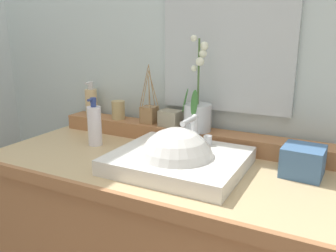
{
  "coord_description": "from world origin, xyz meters",
  "views": [
    {
      "loc": [
        0.58,
        -1.07,
        1.3
      ],
      "look_at": [
        0.04,
        -0.01,
        0.97
      ],
      "focal_mm": 36.81,
      "sensor_mm": 36.0,
      "label": 1
    }
  ],
  "objects_px": {
    "tumbler_cup": "(118,110)",
    "reed_diffuser": "(149,114)",
    "tissue_box": "(303,161)",
    "soap_dispenser": "(91,101)",
    "potted_plant": "(198,111)",
    "lotion_bottle": "(95,125)",
    "trinket_box": "(171,118)",
    "sink_basin": "(177,164)"
  },
  "relations": [
    {
      "from": "potted_plant",
      "to": "soap_dispenser",
      "type": "height_order",
      "value": "potted_plant"
    },
    {
      "from": "soap_dispenser",
      "to": "reed_diffuser",
      "type": "xyz_separation_m",
      "value": [
        0.35,
        -0.02,
        -0.03
      ]
    },
    {
      "from": "reed_diffuser",
      "to": "tissue_box",
      "type": "height_order",
      "value": "reed_diffuser"
    },
    {
      "from": "potted_plant",
      "to": "reed_diffuser",
      "type": "relative_size",
      "value": 1.47
    },
    {
      "from": "soap_dispenser",
      "to": "trinket_box",
      "type": "xyz_separation_m",
      "value": [
        0.46,
        -0.03,
        -0.03
      ]
    },
    {
      "from": "potted_plant",
      "to": "reed_diffuser",
      "type": "bearing_deg",
      "value": 176.15
    },
    {
      "from": "lotion_bottle",
      "to": "tissue_box",
      "type": "relative_size",
      "value": 1.57
    },
    {
      "from": "tumbler_cup",
      "to": "tissue_box",
      "type": "relative_size",
      "value": 0.67
    },
    {
      "from": "tumbler_cup",
      "to": "trinket_box",
      "type": "distance_m",
      "value": 0.28
    },
    {
      "from": "reed_diffuser",
      "to": "trinket_box",
      "type": "relative_size",
      "value": 2.89
    },
    {
      "from": "potted_plant",
      "to": "lotion_bottle",
      "type": "bearing_deg",
      "value": -154.47
    },
    {
      "from": "soap_dispenser",
      "to": "tumbler_cup",
      "type": "bearing_deg",
      "value": -8.02
    },
    {
      "from": "potted_plant",
      "to": "tumbler_cup",
      "type": "relative_size",
      "value": 4.44
    },
    {
      "from": "tumbler_cup",
      "to": "reed_diffuser",
      "type": "relative_size",
      "value": 0.33
    },
    {
      "from": "reed_diffuser",
      "to": "sink_basin",
      "type": "bearing_deg",
      "value": -45.55
    },
    {
      "from": "potted_plant",
      "to": "reed_diffuser",
      "type": "xyz_separation_m",
      "value": [
        -0.24,
        0.02,
        -0.04
      ]
    },
    {
      "from": "sink_basin",
      "to": "lotion_bottle",
      "type": "height_order",
      "value": "lotion_bottle"
    },
    {
      "from": "sink_basin",
      "to": "reed_diffuser",
      "type": "xyz_separation_m",
      "value": [
        -0.28,
        0.29,
        0.09
      ]
    },
    {
      "from": "potted_plant",
      "to": "tissue_box",
      "type": "distance_m",
      "value": 0.46
    },
    {
      "from": "soap_dispenser",
      "to": "tissue_box",
      "type": "xyz_separation_m",
      "value": [
        1.03,
        -0.16,
        -0.08
      ]
    },
    {
      "from": "trinket_box",
      "to": "lotion_bottle",
      "type": "bearing_deg",
      "value": -137.1
    },
    {
      "from": "reed_diffuser",
      "to": "trinket_box",
      "type": "distance_m",
      "value": 0.11
    },
    {
      "from": "potted_plant",
      "to": "trinket_box",
      "type": "bearing_deg",
      "value": 175.07
    },
    {
      "from": "sink_basin",
      "to": "tumbler_cup",
      "type": "xyz_separation_m",
      "value": [
        -0.45,
        0.28,
        0.09
      ]
    },
    {
      "from": "sink_basin",
      "to": "potted_plant",
      "type": "height_order",
      "value": "potted_plant"
    },
    {
      "from": "soap_dispenser",
      "to": "tumbler_cup",
      "type": "height_order",
      "value": "soap_dispenser"
    },
    {
      "from": "reed_diffuser",
      "to": "lotion_bottle",
      "type": "height_order",
      "value": "reed_diffuser"
    },
    {
      "from": "sink_basin",
      "to": "tumbler_cup",
      "type": "bearing_deg",
      "value": 147.8
    },
    {
      "from": "sink_basin",
      "to": "potted_plant",
      "type": "bearing_deg",
      "value": 97.97
    },
    {
      "from": "trinket_box",
      "to": "tumbler_cup",
      "type": "bearing_deg",
      "value": -174.56
    },
    {
      "from": "potted_plant",
      "to": "tissue_box",
      "type": "xyz_separation_m",
      "value": [
        0.43,
        -0.12,
        -0.1
      ]
    },
    {
      "from": "reed_diffuser",
      "to": "trinket_box",
      "type": "bearing_deg",
      "value": -2.57
    },
    {
      "from": "tumbler_cup",
      "to": "reed_diffuser",
      "type": "distance_m",
      "value": 0.17
    },
    {
      "from": "tumbler_cup",
      "to": "potted_plant",
      "type": "bearing_deg",
      "value": -1.69
    },
    {
      "from": "trinket_box",
      "to": "tissue_box",
      "type": "height_order",
      "value": "trinket_box"
    },
    {
      "from": "reed_diffuser",
      "to": "lotion_bottle",
      "type": "distance_m",
      "value": 0.25
    },
    {
      "from": "soap_dispenser",
      "to": "tumbler_cup",
      "type": "relative_size",
      "value": 1.87
    },
    {
      "from": "lotion_bottle",
      "to": "tumbler_cup",
      "type": "bearing_deg",
      "value": 95.18
    },
    {
      "from": "tissue_box",
      "to": "sink_basin",
      "type": "bearing_deg",
      "value": -160.04
    },
    {
      "from": "sink_basin",
      "to": "soap_dispenser",
      "type": "height_order",
      "value": "soap_dispenser"
    },
    {
      "from": "sink_basin",
      "to": "tissue_box",
      "type": "xyz_separation_m",
      "value": [
        0.4,
        0.14,
        0.03
      ]
    },
    {
      "from": "lotion_bottle",
      "to": "sink_basin",
      "type": "bearing_deg",
      "value": -10.89
    }
  ]
}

